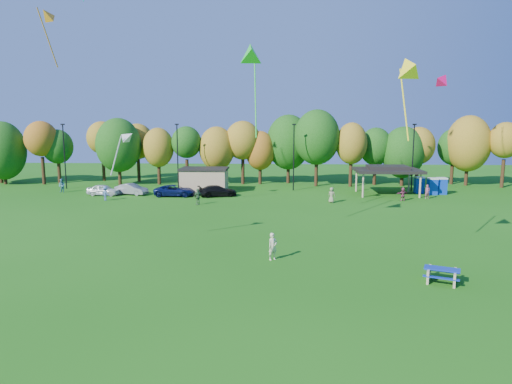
# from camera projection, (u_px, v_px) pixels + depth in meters

# --- Properties ---
(ground) EXTENTS (160.00, 160.00, 0.00)m
(ground) POSITION_uv_depth(u_px,v_px,m) (277.00, 305.00, 23.43)
(ground) COLOR #19600F
(ground) RESTS_ON ground
(tree_line) EXTENTS (93.57, 10.55, 11.15)m
(tree_line) POSITION_uv_depth(u_px,v_px,m) (272.00, 145.00, 67.50)
(tree_line) COLOR black
(tree_line) RESTS_ON ground
(lamp_posts) EXTENTS (64.50, 0.25, 9.09)m
(lamp_posts) POSITION_uv_depth(u_px,v_px,m) (294.00, 155.00, 62.06)
(lamp_posts) COLOR black
(lamp_posts) RESTS_ON ground
(utility_building) EXTENTS (6.30, 4.30, 3.25)m
(utility_building) POSITION_uv_depth(u_px,v_px,m) (204.00, 180.00, 61.20)
(utility_building) COLOR tan
(utility_building) RESTS_ON ground
(pavilion) EXTENTS (8.20, 6.20, 3.77)m
(pavilion) POSITION_uv_depth(u_px,v_px,m) (387.00, 170.00, 58.74)
(pavilion) COLOR tan
(pavilion) RESTS_ON ground
(porta_potties) EXTENTS (3.75, 2.45, 2.18)m
(porta_potties) POSITION_uv_depth(u_px,v_px,m) (431.00, 186.00, 59.53)
(porta_potties) COLOR #0E39B9
(porta_potties) RESTS_ON ground
(picnic_table) EXTENTS (2.44, 2.25, 0.85)m
(picnic_table) POSITION_uv_depth(u_px,v_px,m) (442.00, 274.00, 26.69)
(picnic_table) COLOR tan
(picnic_table) RESTS_ON ground
(kite_flyer) EXTENTS (0.81, 0.78, 1.87)m
(kite_flyer) POSITION_uv_depth(u_px,v_px,m) (273.00, 246.00, 31.02)
(kite_flyer) COLOR beige
(kite_flyer) RESTS_ON ground
(car_a) EXTENTS (4.28, 2.02, 1.41)m
(car_a) POSITION_uv_depth(u_px,v_px,m) (104.00, 190.00, 58.36)
(car_a) COLOR white
(car_a) RESTS_ON ground
(car_b) EXTENTS (4.57, 2.65, 1.42)m
(car_b) POSITION_uv_depth(u_px,v_px,m) (132.00, 189.00, 58.97)
(car_b) COLOR gray
(car_b) RESTS_ON ground
(car_c) EXTENTS (5.19, 2.45, 1.43)m
(car_c) POSITION_uv_depth(u_px,v_px,m) (175.00, 191.00, 57.73)
(car_c) COLOR #0C164C
(car_c) RESTS_ON ground
(car_d) EXTENTS (5.24, 3.38, 1.41)m
(car_d) POSITION_uv_depth(u_px,v_px,m) (217.00, 191.00, 57.51)
(car_d) COLOR black
(car_d) RESTS_ON ground
(far_person_0) EXTENTS (0.69, 0.50, 1.74)m
(far_person_0) POSITION_uv_depth(u_px,v_px,m) (427.00, 192.00, 55.78)
(far_person_0) COLOR #9C4965
(far_person_0) RESTS_ON ground
(far_person_1) EXTENTS (1.05, 0.91, 1.83)m
(far_person_1) POSITION_uv_depth(u_px,v_px,m) (62.00, 186.00, 60.80)
(far_person_1) COLOR teal
(far_person_1) RESTS_ON ground
(far_person_2) EXTENTS (1.06, 0.97, 1.82)m
(far_person_2) POSITION_uv_depth(u_px,v_px,m) (332.00, 195.00, 53.02)
(far_person_2) COLOR #7F845A
(far_person_2) RESTS_ON ground
(far_person_3) EXTENTS (1.28, 1.06, 1.71)m
(far_person_3) POSITION_uv_depth(u_px,v_px,m) (105.00, 193.00, 54.54)
(far_person_3) COLOR #48689F
(far_person_3) RESTS_ON ground
(far_person_4) EXTENTS (1.59, 1.01, 1.63)m
(far_person_4) POSITION_uv_depth(u_px,v_px,m) (403.00, 194.00, 54.37)
(far_person_4) COLOR #8D3A55
(far_person_4) RESTS_ON ground
(far_person_5) EXTENTS (1.12, 1.03, 1.84)m
(far_person_5) POSITION_uv_depth(u_px,v_px,m) (198.00, 197.00, 51.74)
(far_person_5) COLOR #466B41
(far_person_5) RESTS_ON ground
(kite_5) EXTENTS (1.49, 1.44, 1.19)m
(kite_5) POSITION_uv_depth(u_px,v_px,m) (443.00, 79.00, 27.92)
(kite_5) COLOR #EB0D59
(kite_6) EXTENTS (1.91, 3.54, 5.65)m
(kite_6) POSITION_uv_depth(u_px,v_px,m) (408.00, 67.00, 27.95)
(kite_6) COLOR yellow
(kite_8) EXTENTS (1.89, 3.21, 5.43)m
(kite_8) POSITION_uv_depth(u_px,v_px,m) (47.00, 15.00, 40.07)
(kite_8) COLOR orange
(kite_9) EXTENTS (2.10, 1.18, 3.37)m
(kite_9) POSITION_uv_depth(u_px,v_px,m) (128.00, 137.00, 32.36)
(kite_9) COLOR #AFAFAF
(kite_11) EXTENTS (2.07, 4.64, 7.66)m
(kite_11) POSITION_uv_depth(u_px,v_px,m) (251.00, 52.00, 33.93)
(kite_11) COLOR #1BCC25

